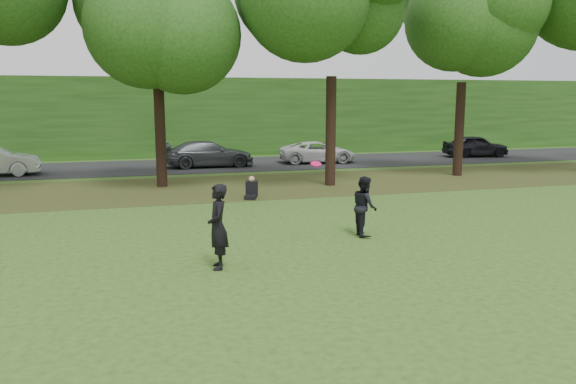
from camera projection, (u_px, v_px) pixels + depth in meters
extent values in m
plane|color=#294716|center=(354.00, 282.00, 11.48)|extent=(120.00, 120.00, 0.00)
cube|color=#413617|center=(236.00, 187.00, 23.80)|extent=(60.00, 7.00, 0.01)
cube|color=black|center=(209.00, 165.00, 31.39)|extent=(70.00, 7.00, 0.02)
cube|color=#1E4313|center=(195.00, 117.00, 36.67)|extent=(70.00, 3.00, 5.00)
imported|color=black|center=(218.00, 227.00, 12.27)|extent=(0.51, 0.72, 1.89)
imported|color=black|center=(365.00, 206.00, 15.25)|extent=(0.73, 0.88, 1.64)
imported|color=#3B3E42|center=(209.00, 154.00, 30.45)|extent=(4.86, 2.06, 1.40)
imported|color=silver|center=(318.00, 152.00, 32.41)|extent=(4.54, 2.36, 1.22)
imported|color=black|center=(475.00, 146.00, 35.75)|extent=(4.21, 2.12, 1.37)
cylinder|color=#DA1256|center=(316.00, 164.00, 13.78)|extent=(0.37, 0.36, 0.14)
cube|color=black|center=(251.00, 197.00, 20.86)|extent=(0.58, 0.67, 0.16)
cube|color=black|center=(252.00, 188.00, 21.09)|extent=(0.52, 0.47, 0.56)
sphere|color=tan|center=(252.00, 179.00, 21.03)|extent=(0.22, 0.22, 0.22)
cylinder|color=black|center=(160.00, 138.00, 23.50)|extent=(0.44, 0.44, 4.12)
sphere|color=#1E4313|center=(156.00, 19.00, 22.71)|extent=(5.80, 5.80, 5.80)
cylinder|color=black|center=(331.00, 132.00, 23.84)|extent=(0.44, 0.44, 4.62)
cylinder|color=black|center=(459.00, 130.00, 26.88)|extent=(0.44, 0.44, 4.45)
sphere|color=#1E4313|center=(465.00, 17.00, 26.02)|extent=(6.20, 6.20, 6.20)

